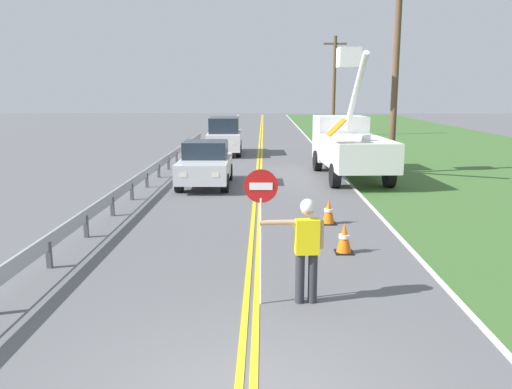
# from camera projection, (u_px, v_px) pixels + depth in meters

# --- Properties ---
(grass_verge_right) EXTENTS (16.00, 110.00, 0.01)m
(grass_verge_right) POSITION_uv_depth(u_px,v_px,m) (498.00, 166.00, 25.40)
(grass_verge_right) COLOR #3D662D
(grass_verge_right) RESTS_ON ground
(centerline_yellow_left) EXTENTS (0.11, 110.00, 0.01)m
(centerline_yellow_left) POSITION_uv_depth(u_px,v_px,m) (258.00, 165.00, 25.58)
(centerline_yellow_left) COLOR yellow
(centerline_yellow_left) RESTS_ON ground
(centerline_yellow_right) EXTENTS (0.11, 110.00, 0.01)m
(centerline_yellow_right) POSITION_uv_depth(u_px,v_px,m) (261.00, 165.00, 25.57)
(centerline_yellow_right) COLOR yellow
(centerline_yellow_right) RESTS_ON ground
(edge_line_right) EXTENTS (0.12, 110.00, 0.01)m
(edge_line_right) POSITION_uv_depth(u_px,v_px,m) (333.00, 165.00, 25.52)
(edge_line_right) COLOR silver
(edge_line_right) RESTS_ON ground
(edge_line_left) EXTENTS (0.12, 110.00, 0.01)m
(edge_line_left) POSITION_uv_depth(u_px,v_px,m) (186.00, 165.00, 25.63)
(edge_line_left) COLOR silver
(edge_line_left) RESTS_ON ground
(flagger_worker) EXTENTS (1.09, 0.27, 1.83)m
(flagger_worker) POSITION_uv_depth(u_px,v_px,m) (306.00, 244.00, 8.83)
(flagger_worker) COLOR #2D2D33
(flagger_worker) RESTS_ON ground
(stop_sign_paddle) EXTENTS (0.56, 0.04, 2.33)m
(stop_sign_paddle) POSITION_uv_depth(u_px,v_px,m) (261.00, 206.00, 8.65)
(stop_sign_paddle) COLOR silver
(stop_sign_paddle) RESTS_ON ground
(utility_bucket_truck) EXTENTS (2.67, 6.91, 5.35)m
(utility_bucket_truck) POSITION_uv_depth(u_px,v_px,m) (349.00, 143.00, 21.95)
(utility_bucket_truck) COLOR white
(utility_bucket_truck) RESTS_ON ground
(oncoming_sedan_nearest) EXTENTS (1.95, 4.13, 1.70)m
(oncoming_sedan_nearest) POSITION_uv_depth(u_px,v_px,m) (205.00, 164.00, 19.95)
(oncoming_sedan_nearest) COLOR silver
(oncoming_sedan_nearest) RESTS_ON ground
(oncoming_suv_second) EXTENTS (2.04, 4.66, 2.10)m
(oncoming_suv_second) POSITION_uv_depth(u_px,v_px,m) (224.00, 136.00, 29.88)
(oncoming_suv_second) COLOR silver
(oncoming_suv_second) RESTS_ON ground
(utility_pole_near) EXTENTS (1.80, 0.28, 8.62)m
(utility_pole_near) POSITION_uv_depth(u_px,v_px,m) (396.00, 69.00, 22.22)
(utility_pole_near) COLOR brown
(utility_pole_near) RESTS_ON ground
(utility_pole_mid) EXTENTS (1.80, 0.28, 7.79)m
(utility_pole_mid) POSITION_uv_depth(u_px,v_px,m) (334.00, 84.00, 41.52)
(utility_pole_mid) COLOR brown
(utility_pole_mid) RESTS_ON ground
(traffic_cone_lead) EXTENTS (0.40, 0.40, 0.70)m
(traffic_cone_lead) POSITION_uv_depth(u_px,v_px,m) (344.00, 238.00, 11.72)
(traffic_cone_lead) COLOR orange
(traffic_cone_lead) RESTS_ON ground
(traffic_cone_mid) EXTENTS (0.40, 0.40, 0.70)m
(traffic_cone_mid) POSITION_uv_depth(u_px,v_px,m) (329.00, 212.00, 14.29)
(traffic_cone_mid) COLOR orange
(traffic_cone_mid) RESTS_ON ground
(guardrail_left_shoulder) EXTENTS (0.10, 32.00, 0.71)m
(guardrail_left_shoulder) POSITION_uv_depth(u_px,v_px,m) (153.00, 169.00, 20.78)
(guardrail_left_shoulder) COLOR #9EA0A3
(guardrail_left_shoulder) RESTS_ON ground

